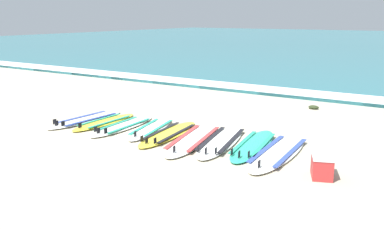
{
  "coord_description": "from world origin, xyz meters",
  "views": [
    {
      "loc": [
        5.1,
        -6.61,
        2.42
      ],
      "look_at": [
        0.31,
        1.0,
        0.25
      ],
      "focal_mm": 38.58,
      "sensor_mm": 36.0,
      "label": 1
    }
  ],
  "objects": [
    {
      "name": "cooler_box",
      "position": [
        3.62,
        -0.51,
        0.19
      ],
      "size": [
        0.45,
        0.54,
        0.38
      ],
      "color": "red",
      "rests_on": "ground"
    },
    {
      "name": "surfboard_0",
      "position": [
        -2.03,
        0.03,
        0.04
      ],
      "size": [
        0.66,
        2.16,
        0.18
      ],
      "color": "white",
      "rests_on": "ground"
    },
    {
      "name": "surfboard_3",
      "position": [
        -0.23,
        0.21,
        0.04
      ],
      "size": [
        0.91,
        2.02,
        0.18
      ],
      "color": "white",
      "rests_on": "ground"
    },
    {
      "name": "surfboard_4",
      "position": [
        0.32,
        0.09,
        0.04
      ],
      "size": [
        0.75,
        2.21,
        0.18
      ],
      "color": "yellow",
      "rests_on": "ground"
    },
    {
      "name": "wave_foam_strip",
      "position": [
        0.0,
        5.84,
        0.06
      ],
      "size": [
        80.0,
        1.16,
        0.11
      ],
      "primitive_type": "cube",
      "color": "white",
      "rests_on": "ground"
    },
    {
      "name": "ground_plane",
      "position": [
        0.0,
        0.0,
        0.0
      ],
      "size": [
        80.0,
        80.0,
        0.0
      ],
      "primitive_type": "plane",
      "color": "#B7AD93"
    },
    {
      "name": "surfboard_7",
      "position": [
        2.11,
        0.31,
        0.04
      ],
      "size": [
        0.85,
        2.27,
        0.18
      ],
      "color": "#2DB793",
      "rests_on": "ground"
    },
    {
      "name": "seaweed_clump_near_shoreline",
      "position": [
        2.14,
        4.18,
        0.05
      ],
      "size": [
        0.28,
        0.22,
        0.1
      ],
      "primitive_type": "ellipsoid",
      "color": "#2D381E",
      "rests_on": "ground"
    },
    {
      "name": "surfboard_2",
      "position": [
        -0.89,
        0.04,
        0.04
      ],
      "size": [
        0.58,
        2.04,
        0.18
      ],
      "color": "silver",
      "rests_on": "ground"
    },
    {
      "name": "surfboard_8",
      "position": [
        2.67,
        0.18,
        0.04
      ],
      "size": [
        0.72,
        2.53,
        0.18
      ],
      "color": "silver",
      "rests_on": "ground"
    },
    {
      "name": "surfboard_1",
      "position": [
        -1.49,
        0.09,
        0.04
      ],
      "size": [
        0.5,
        1.91,
        0.18
      ],
      "color": "yellow",
      "rests_on": "ground"
    },
    {
      "name": "surfboard_6",
      "position": [
        1.47,
        0.22,
        0.04
      ],
      "size": [
        1.06,
        2.46,
        0.18
      ],
      "color": "white",
      "rests_on": "ground"
    },
    {
      "name": "surfboard_5",
      "position": [
        0.94,
        0.05,
        0.04
      ],
      "size": [
        1.11,
        2.57,
        0.18
      ],
      "color": "white",
      "rests_on": "ground"
    }
  ]
}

